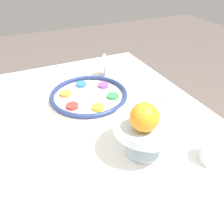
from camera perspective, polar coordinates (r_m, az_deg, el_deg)
dining_table at (r=1.02m, az=-5.10°, el=-23.26°), size 1.39×1.06×0.71m
seder_plate at (r=0.97m, az=-6.04°, el=4.38°), size 0.34×0.34×0.03m
wine_glass at (r=1.12m, az=-1.98°, el=13.56°), size 0.08×0.08×0.13m
fruit_stand at (r=0.66m, az=8.86°, el=-3.93°), size 0.20×0.20×0.13m
orange_fruit at (r=0.59m, az=8.49°, el=-1.35°), size 0.08×0.08×0.08m
cup_near at (r=0.74m, az=25.24°, el=-9.61°), size 0.08×0.08×0.07m
cup_far at (r=0.89m, az=13.02°, el=2.00°), size 0.08×0.08×0.07m
fork_left at (r=1.05m, az=9.49°, el=6.08°), size 0.03×0.17×0.01m
fork_right at (r=1.03m, az=10.39°, el=5.31°), size 0.03×0.17×0.01m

